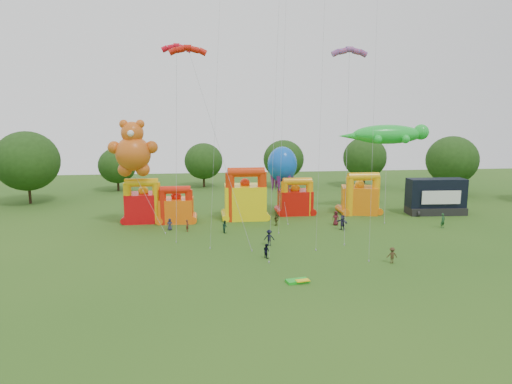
{
  "coord_description": "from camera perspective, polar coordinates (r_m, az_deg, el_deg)",
  "views": [
    {
      "loc": [
        -8.53,
        -35.88,
        14.75
      ],
      "look_at": [
        -2.13,
        18.0,
        5.47
      ],
      "focal_mm": 32.0,
      "sensor_mm": 36.0,
      "label": 1
    }
  ],
  "objects": [
    {
      "name": "spectator_8",
      "position": [
        47.68,
        1.31,
        -7.36
      ],
      "size": [
        0.87,
        0.93,
        1.52
      ],
      "primitive_type": "imported",
      "rotation": [
        0.0,
        0.0,
        2.1
      ],
      "color": "black",
      "rests_on": "ground"
    },
    {
      "name": "spectator_7",
      "position": [
        64.68,
        22.33,
        -3.33
      ],
      "size": [
        0.85,
        0.75,
        1.96
      ],
      "primitive_type": "imported",
      "rotation": [
        0.0,
        0.0,
        0.49
      ],
      "color": "#1C4823",
      "rests_on": "ground"
    },
    {
      "name": "folded_kite_bundle",
      "position": [
        41.39,
        5.29,
        -11.01
      ],
      "size": [
        2.15,
        1.38,
        0.31
      ],
      "color": "green",
      "rests_on": "ground"
    },
    {
      "name": "spectator_6",
      "position": [
        62.24,
        9.94,
        -3.25
      ],
      "size": [
        1.11,
        0.98,
        1.92
      ],
      "primitive_type": "imported",
      "rotation": [
        0.0,
        0.0,
        5.79
      ],
      "color": "#51171F",
      "rests_on": "ground"
    },
    {
      "name": "bouncy_castle_1",
      "position": [
        63.71,
        -9.91,
        -1.98
      ],
      "size": [
        4.7,
        3.84,
        5.24
      ],
      "color": "#FF660D",
      "rests_on": "ground"
    },
    {
      "name": "gecko_kite",
      "position": [
        69.7,
        15.97,
        3.0
      ],
      "size": [
        14.31,
        11.56,
        13.32
      ],
      "color": "green",
      "rests_on": "ground"
    },
    {
      "name": "spectator_3",
      "position": [
        51.97,
        1.66,
        -5.73
      ],
      "size": [
        1.32,
        0.93,
        1.85
      ],
      "primitive_type": "imported",
      "rotation": [
        0.0,
        0.0,
        2.92
      ],
      "color": "black",
      "rests_on": "ground"
    },
    {
      "name": "bouncy_castle_3",
      "position": [
        68.04,
        4.95,
        -0.99
      ],
      "size": [
        4.76,
        3.83,
        5.66
      ],
      "color": "red",
      "rests_on": "ground"
    },
    {
      "name": "bouncy_castle_4",
      "position": [
        69.99,
        12.85,
        -0.69
      ],
      "size": [
        6.0,
        5.25,
        6.37
      ],
      "color": "orange",
      "rests_on": "ground"
    },
    {
      "name": "bouncy_castle_2",
      "position": [
        64.72,
        -1.36,
        -0.9
      ],
      "size": [
        5.83,
        4.71,
        7.53
      ],
      "color": "yellow",
      "rests_on": "ground"
    },
    {
      "name": "ground",
      "position": [
        39.72,
        6.27,
        -12.15
      ],
      "size": [
        160.0,
        160.0,
        0.0
      ],
      "primitive_type": "plane",
      "color": "#295417",
      "rests_on": "ground"
    },
    {
      "name": "spectator_4",
      "position": [
        61.23,
        2.56,
        -3.47
      ],
      "size": [
        0.99,
        0.9,
        1.62
      ],
      "primitive_type": "imported",
      "rotation": [
        0.0,
        0.0,
        3.81
      ],
      "color": "#45401B",
      "rests_on": "ground"
    },
    {
      "name": "tree_ring",
      "position": [
        38.18,
        4.52,
        -3.18
      ],
      "size": [
        122.95,
        125.05,
        12.07
      ],
      "color": "#352314",
      "rests_on": "ground"
    },
    {
      "name": "spectator_0",
      "position": [
        59.78,
        -10.74,
        -4.0
      ],
      "size": [
        0.76,
        0.51,
        1.53
      ],
      "primitive_type": "imported",
      "rotation": [
        0.0,
        0.0,
        -0.03
      ],
      "color": "#282842",
      "rests_on": "ground"
    },
    {
      "name": "parafoil_kites",
      "position": [
        51.85,
        -1.86,
        5.87
      ],
      "size": [
        24.51,
        12.39,
        24.01
      ],
      "color": "red",
      "rests_on": "ground"
    },
    {
      "name": "stage_trailer",
      "position": [
        73.03,
        21.56,
        -0.57
      ],
      "size": [
        8.58,
        3.6,
        5.36
      ],
      "color": "black",
      "rests_on": "ground"
    },
    {
      "name": "spectator_9",
      "position": [
        48.02,
        16.64,
        -7.58
      ],
      "size": [
        1.1,
        0.68,
        1.64
      ],
      "primitive_type": "imported",
      "rotation": [
        0.0,
        0.0,
        3.07
      ],
      "color": "#3F2F19",
      "rests_on": "ground"
    },
    {
      "name": "diamond_kites",
      "position": [
        51.92,
        4.36,
        12.37
      ],
      "size": [
        18.52,
        18.59,
        42.61
      ],
      "color": "#DE4C0A",
      "rests_on": "ground"
    },
    {
      "name": "spectator_2",
      "position": [
        57.6,
        -3.91,
        -4.34
      ],
      "size": [
        0.81,
        0.92,
        1.59
      ],
      "primitive_type": "imported",
      "rotation": [
        0.0,
        0.0,
        1.88
      ],
      "color": "#163727",
      "rests_on": "ground"
    },
    {
      "name": "bouncy_castle_0",
      "position": [
        64.77,
        -13.87,
        -1.59
      ],
      "size": [
        5.09,
        4.16,
        6.27
      ],
      "color": "red",
      "rests_on": "ground"
    },
    {
      "name": "spectator_5",
      "position": [
        59.93,
        10.75,
        -3.78
      ],
      "size": [
        1.49,
        1.78,
        1.92
      ],
      "primitive_type": "imported",
      "rotation": [
        0.0,
        0.0,
        5.33
      ],
      "color": "#2D2A47",
      "rests_on": "ground"
    },
    {
      "name": "teddy_bear_kite",
      "position": [
        60.67,
        -14.13,
        1.8
      ],
      "size": [
        7.47,
        6.95,
        14.17
      ],
      "color": "#CF5917",
      "rests_on": "ground"
    },
    {
      "name": "octopus_kite",
      "position": [
        68.4,
        3.35,
        2.3
      ],
      "size": [
        4.46,
        10.66,
        10.05
      ],
      "color": "blue",
      "rests_on": "ground"
    },
    {
      "name": "spectator_1",
      "position": [
        58.72,
        -8.57,
        -4.18
      ],
      "size": [
        0.46,
        0.62,
        1.54
      ],
      "primitive_type": "imported",
      "rotation": [
        0.0,
        0.0,
        1.4
      ],
      "color": "#5D261A",
      "rests_on": "ground"
    }
  ]
}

